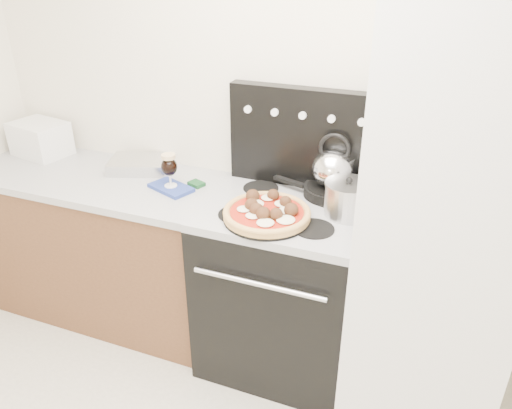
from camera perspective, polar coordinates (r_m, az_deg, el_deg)
The scene contains 16 objects.
room_shell at distance 1.52m, azimuth -9.74°, elevation -3.16°, with size 3.52×3.01×2.52m.
base_cabinet at distance 3.09m, azimuth -16.67°, elevation -4.71°, with size 1.45×0.60×0.86m, color brown.
countertop at distance 2.88m, azimuth -17.85°, elevation 2.91°, with size 1.48×0.63×0.04m, color #B1B1B4.
stove_body at distance 2.61m, azimuth 3.08°, elevation -9.70°, with size 0.76×0.65×0.88m, color black.
cooktop at distance 2.36m, azimuth 3.35°, elevation -0.75°, with size 0.76×0.65×0.04m, color #ADADB2.
backguard at distance 2.49m, azimuth 5.52°, elevation 7.53°, with size 0.76×0.08×0.50m, color black.
fridge at distance 2.23m, azimuth 20.53°, elevation -2.92°, with size 0.64×0.68×1.90m, color silver.
toaster_oven at distance 3.25m, azimuth -23.42°, elevation 6.92°, with size 0.31×0.23×0.20m, color silver.
foil_sheet at distance 2.86m, azimuth -13.13°, elevation 4.50°, with size 0.32×0.23×0.06m, color silver.
oven_mitt at distance 2.60m, azimuth -9.69°, elevation 1.90°, with size 0.23×0.13×0.02m, color navy.
beer_glass at distance 2.56m, azimuth -9.86°, elevation 3.89°, with size 0.08×0.08×0.18m, color black, non-canonical shape.
pizza_pan at distance 2.24m, azimuth 1.23°, elevation -1.55°, with size 0.39×0.39×0.01m, color black.
pizza at distance 2.23m, azimuth 1.24°, elevation -0.78°, with size 0.39×0.39×0.06m, color tan, non-canonical shape.
skillet at distance 2.48m, azimuth 8.60°, elevation 1.53°, with size 0.27×0.27×0.05m, color black.
tea_kettle at distance 2.42m, azimuth 8.83°, elevation 4.48°, with size 0.21×0.21×0.23m, color white, non-canonical shape.
stock_pot at distance 2.29m, azimuth 10.41°, elevation 0.51°, with size 0.21×0.21×0.15m, color silver.
Camera 1 is at (0.71, -0.81, 2.01)m, focal length 35.00 mm.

